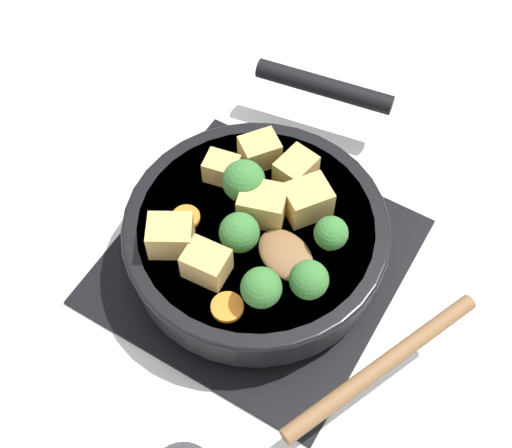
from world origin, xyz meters
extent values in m
plane|color=silver|center=(0.00, 0.00, 0.00)|extent=(2.40, 2.40, 0.00)
cube|color=black|center=(0.00, 0.00, 0.00)|extent=(0.31, 0.31, 0.01)
torus|color=black|center=(0.00, 0.00, 0.02)|extent=(0.24, 0.24, 0.01)
cube|color=black|center=(0.00, 0.00, 0.02)|extent=(0.01, 0.23, 0.01)
cube|color=black|center=(0.00, 0.00, 0.02)|extent=(0.23, 0.01, 0.01)
cylinder|color=black|center=(0.00, 0.00, 0.05)|extent=(0.28, 0.28, 0.05)
cylinder|color=brown|center=(0.00, 0.00, 0.06)|extent=(0.25, 0.25, 0.05)
torus|color=black|center=(0.00, 0.00, 0.08)|extent=(0.29, 0.29, 0.01)
cylinder|color=black|center=(-0.22, -0.04, 0.07)|extent=(0.05, 0.17, 0.02)
ellipsoid|color=brown|center=(0.02, 0.05, 0.09)|extent=(0.07, 0.08, 0.01)
cylinder|color=brown|center=(0.08, 0.18, 0.09)|extent=(0.21, 0.10, 0.02)
cube|color=tan|center=(-0.03, -0.06, 0.09)|extent=(0.03, 0.04, 0.03)
cube|color=tan|center=(-0.04, 0.04, 0.10)|extent=(0.06, 0.06, 0.04)
cube|color=tan|center=(0.07, -0.01, 0.10)|extent=(0.04, 0.04, 0.03)
cube|color=tan|center=(-0.07, 0.01, 0.10)|extent=(0.05, 0.04, 0.03)
cube|color=tan|center=(0.07, -0.06, 0.10)|extent=(0.05, 0.06, 0.04)
cube|color=tan|center=(-0.01, 0.00, 0.10)|extent=(0.05, 0.06, 0.04)
cube|color=tan|center=(-0.08, -0.04, 0.10)|extent=(0.05, 0.05, 0.03)
cylinder|color=#709956|center=(-0.02, -0.03, 0.09)|extent=(0.01, 0.01, 0.01)
sphere|color=#387533|center=(-0.02, -0.03, 0.11)|extent=(0.05, 0.05, 0.05)
cylinder|color=#709956|center=(-0.02, 0.08, 0.09)|extent=(0.01, 0.01, 0.01)
sphere|color=#387533|center=(-0.02, 0.08, 0.11)|extent=(0.04, 0.04, 0.04)
cylinder|color=#709956|center=(0.07, 0.05, 0.09)|extent=(0.01, 0.01, 0.01)
sphere|color=#387533|center=(0.07, 0.05, 0.11)|extent=(0.04, 0.04, 0.04)
cylinder|color=#709956|center=(0.04, 0.09, 0.09)|extent=(0.01, 0.01, 0.01)
sphere|color=#387533|center=(0.04, 0.09, 0.11)|extent=(0.04, 0.04, 0.04)
cylinder|color=#709956|center=(0.03, 0.00, 0.09)|extent=(0.01, 0.01, 0.01)
sphere|color=#387533|center=(0.03, 0.00, 0.11)|extent=(0.04, 0.04, 0.04)
cylinder|color=orange|center=(0.03, -0.07, 0.08)|extent=(0.03, 0.03, 0.01)
cylinder|color=orange|center=(0.10, 0.03, 0.08)|extent=(0.03, 0.03, 0.01)
camera|label=1|loc=(0.35, 0.21, 0.71)|focal=50.00mm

